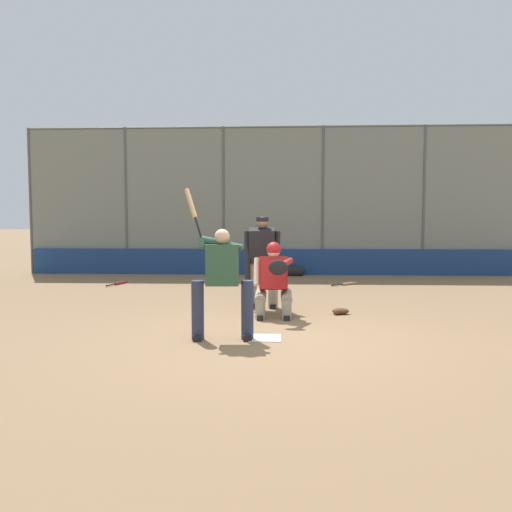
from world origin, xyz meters
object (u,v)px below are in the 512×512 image
object	(u,v)px
spare_bat_near_backstop	(347,284)
equipment_bag_dugout_side	(283,271)
baseball_loose	(195,300)
batter_at_plate	(222,280)
catcher_behind_plate	(274,279)
spare_bat_by_padding	(119,283)
umpire_home	(262,259)
fielding_glove_on_dirt	(340,311)

from	to	relation	value
spare_bat_near_backstop	equipment_bag_dugout_side	size ratio (longest dim) A/B	0.55
spare_bat_near_backstop	baseball_loose	size ratio (longest dim) A/B	9.45
batter_at_plate	catcher_behind_plate	xyz separation A→B (m)	(-0.68, -1.55, -0.16)
batter_at_plate	equipment_bag_dugout_side	size ratio (longest dim) A/B	1.62
spare_bat_by_padding	equipment_bag_dugout_side	xyz separation A→B (m)	(-4.11, -2.13, 0.11)
spare_bat_by_padding	equipment_bag_dugout_side	size ratio (longest dim) A/B	0.63
umpire_home	equipment_bag_dugout_side	size ratio (longest dim) A/B	1.31
spare_bat_near_backstop	spare_bat_by_padding	bearing A→B (deg)	142.64
catcher_behind_plate	fielding_glove_on_dirt	bearing A→B (deg)	-164.35
fielding_glove_on_dirt	catcher_behind_plate	bearing A→B (deg)	16.13
equipment_bag_dugout_side	fielding_glove_on_dirt	bearing A→B (deg)	98.96
catcher_behind_plate	spare_bat_near_backstop	distance (m)	4.60
batter_at_plate	equipment_bag_dugout_side	bearing A→B (deg)	-100.06
catcher_behind_plate	equipment_bag_dugout_side	xyz separation A→B (m)	(-0.21, -6.17, -0.50)
catcher_behind_plate	baseball_loose	distance (m)	2.25
batter_at_plate	spare_bat_near_backstop	world-z (taller)	batter_at_plate
spare_bat_near_backstop	fielding_glove_on_dirt	size ratio (longest dim) A/B	2.43
batter_at_plate	umpire_home	world-z (taller)	batter_at_plate
fielding_glove_on_dirt	equipment_bag_dugout_side	bearing A→B (deg)	-81.04
catcher_behind_plate	spare_bat_near_backstop	world-z (taller)	catcher_behind_plate
fielding_glove_on_dirt	umpire_home	bearing A→B (deg)	-21.41
spare_bat_by_padding	baseball_loose	xyz separation A→B (m)	(-2.33, 2.54, 0.00)
spare_bat_by_padding	equipment_bag_dugout_side	distance (m)	4.63
batter_at_plate	spare_bat_near_backstop	xyz separation A→B (m)	(-2.46, -5.75, -0.78)
catcher_behind_plate	spare_bat_by_padding	xyz separation A→B (m)	(3.90, -4.04, -0.61)
baseball_loose	equipment_bag_dugout_side	bearing A→B (deg)	-110.84
fielding_glove_on_dirt	baseball_loose	distance (m)	2.94
spare_bat_near_backstop	baseball_loose	bearing A→B (deg)	179.90
spare_bat_by_padding	baseball_loose	distance (m)	3.45
umpire_home	spare_bat_by_padding	xyz separation A→B (m)	(3.68, -3.18, -0.86)
catcher_behind_plate	equipment_bag_dugout_side	size ratio (longest dim) A/B	0.98
spare_bat_by_padding	spare_bat_near_backstop	bearing A→B (deg)	-71.16
catcher_behind_plate	batter_at_plate	bearing A→B (deg)	65.96
spare_bat_near_backstop	baseball_loose	distance (m)	4.30
umpire_home	baseball_loose	bearing A→B (deg)	-23.12
batter_at_plate	umpire_home	xyz separation A→B (m)	(-0.46, -2.41, 0.08)
catcher_behind_plate	spare_bat_near_backstop	bearing A→B (deg)	-113.48
spare_bat_by_padding	equipment_bag_dugout_side	bearing A→B (deg)	-45.36
spare_bat_near_backstop	fielding_glove_on_dirt	distance (m)	3.93
catcher_behind_plate	baseball_loose	xyz separation A→B (m)	(1.56, -1.50, -0.61)
fielding_glove_on_dirt	baseball_loose	bearing A→B (deg)	-23.49
batter_at_plate	umpire_home	distance (m)	2.46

